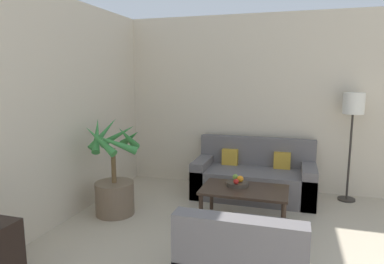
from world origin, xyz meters
The scene contains 10 objects.
wall_back centered at (0.00, 5.73, 1.35)m, with size 8.12×0.06×2.70m.
potted_palm centered at (-2.78, 4.08, 0.42)m, with size 0.70×0.77×1.26m.
sofa_loveseat centered at (-1.14, 5.26, 0.28)m, with size 1.73×0.80×0.84m.
floor_lamp centered at (0.16, 5.48, 1.29)m, with size 0.29×0.29×1.54m.
coffee_table centered at (-1.15, 4.32, 0.37)m, with size 1.04×0.63×0.42m.
fruit_bowl centered at (-1.25, 4.41, 0.44)m, with size 0.27×0.27×0.05m.
apple_red centered at (-1.25, 4.31, 0.50)m, with size 0.07×0.07×0.07m.
apple_green centered at (-1.29, 4.49, 0.51)m, with size 0.07×0.07×0.07m.
orange_fruit centered at (-1.22, 4.41, 0.51)m, with size 0.08×0.08×0.08m.
ottoman centered at (-0.89, 3.52, 0.17)m, with size 0.55×0.47×0.34m.
Camera 1 is at (-0.61, 0.33, 1.77)m, focal length 32.00 mm.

